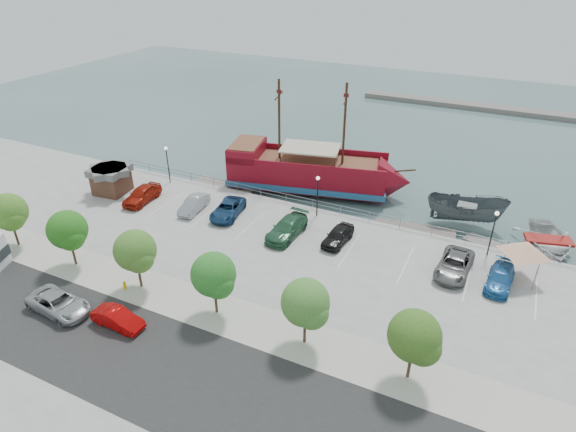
% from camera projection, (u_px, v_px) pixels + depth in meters
% --- Properties ---
extents(ground, '(160.00, 160.00, 0.00)m').
position_uv_depth(ground, '(288.00, 257.00, 43.09)').
color(ground, '#365250').
extents(street, '(100.00, 8.00, 0.04)m').
position_uv_depth(street, '(178.00, 374.00, 30.01)').
color(street, black).
rests_on(street, land_slab).
extents(sidewalk, '(100.00, 4.00, 0.05)m').
position_uv_depth(sidewalk, '(229.00, 316.00, 34.73)').
color(sidewalk, beige).
rests_on(sidewalk, land_slab).
extents(seawall_railing, '(50.00, 0.06, 1.00)m').
position_uv_depth(seawall_railing, '(322.00, 206.00, 48.48)').
color(seawall_railing, slate).
rests_on(seawall_railing, land_slab).
extents(far_shore, '(40.00, 3.00, 0.80)m').
position_uv_depth(far_shore, '(480.00, 107.00, 82.37)').
color(far_shore, slate).
rests_on(far_shore, ground).
extents(pirate_ship, '(20.90, 9.79, 12.95)m').
position_uv_depth(pirate_ship, '(321.00, 173.00, 53.80)').
color(pirate_ship, maroon).
rests_on(pirate_ship, ground).
extents(patrol_boat, '(8.05, 4.15, 2.97)m').
position_uv_depth(patrol_boat, '(466.00, 212.00, 47.41)').
color(patrol_boat, '#485055').
rests_on(patrol_boat, ground).
extents(speedboat, '(6.81, 8.30, 1.50)m').
position_uv_depth(speedboat, '(548.00, 243.00, 43.79)').
color(speedboat, silver).
rests_on(speedboat, ground).
extents(dock_west, '(7.67, 3.47, 0.42)m').
position_uv_depth(dock_west, '(221.00, 188.00, 55.12)').
color(dock_west, gray).
rests_on(dock_west, ground).
extents(dock_mid, '(7.99, 3.14, 0.44)m').
position_uv_depth(dock_mid, '(414.00, 230.00, 46.76)').
color(dock_mid, '#6D655D').
rests_on(dock_mid, ground).
extents(dock_east, '(6.50, 4.07, 0.36)m').
position_uv_depth(dock_east, '(498.00, 250.00, 43.86)').
color(dock_east, slate).
rests_on(dock_east, ground).
extents(shed, '(3.92, 3.92, 2.92)m').
position_uv_depth(shed, '(111.00, 179.00, 51.60)').
color(shed, '#523222').
rests_on(shed, land_slab).
extents(canopy_tent, '(4.77, 4.77, 3.55)m').
position_uv_depth(canopy_tent, '(526.00, 244.00, 37.47)').
color(canopy_tent, slate).
rests_on(canopy_tent, land_slab).
extents(street_van, '(5.30, 2.73, 1.43)m').
position_uv_depth(street_van, '(58.00, 303.00, 34.87)').
color(street_van, '#999B9E').
rests_on(street_van, street).
extents(street_sedan, '(3.97, 1.45, 1.30)m').
position_uv_depth(street_sedan, '(118.00, 319.00, 33.54)').
color(street_sedan, '#B50606').
rests_on(street_sedan, street).
extents(fire_hydrant, '(0.25, 0.25, 0.71)m').
position_uv_depth(fire_hydrant, '(125.00, 285.00, 37.29)').
color(fire_hydrant, '#E7B801').
rests_on(fire_hydrant, sidewalk).
extents(lamp_post_left, '(0.36, 0.36, 4.28)m').
position_uv_depth(lamp_post_left, '(167.00, 158.00, 53.09)').
color(lamp_post_left, black).
rests_on(lamp_post_left, land_slab).
extents(lamp_post_mid, '(0.36, 0.36, 4.28)m').
position_uv_depth(lamp_post_mid, '(318.00, 189.00, 46.28)').
color(lamp_post_mid, black).
rests_on(lamp_post_mid, land_slab).
extents(lamp_post_right, '(0.36, 0.36, 4.28)m').
position_uv_depth(lamp_post_right, '(494.00, 225.00, 40.23)').
color(lamp_post_right, black).
rests_on(lamp_post_right, land_slab).
extents(tree_a, '(3.30, 3.20, 5.00)m').
position_uv_depth(tree_a, '(9.00, 213.00, 41.33)').
color(tree_a, '#473321').
rests_on(tree_a, sidewalk).
extents(tree_b, '(3.30, 3.20, 5.00)m').
position_uv_depth(tree_b, '(68.00, 232.00, 38.69)').
color(tree_b, '#473321').
rests_on(tree_b, sidewalk).
extents(tree_c, '(3.30, 3.20, 5.00)m').
position_uv_depth(tree_c, '(136.00, 252.00, 36.04)').
color(tree_c, '#473321').
rests_on(tree_c, sidewalk).
extents(tree_d, '(3.30, 3.20, 5.00)m').
position_uv_depth(tree_d, '(215.00, 277.00, 33.39)').
color(tree_d, '#473321').
rests_on(tree_d, sidewalk).
extents(tree_e, '(3.30, 3.20, 5.00)m').
position_uv_depth(tree_e, '(307.00, 305.00, 30.75)').
color(tree_e, '#473321').
rests_on(tree_e, sidewalk).
extents(tree_f, '(3.30, 3.20, 5.00)m').
position_uv_depth(tree_f, '(416.00, 339.00, 28.10)').
color(tree_f, '#473321').
rests_on(tree_f, sidewalk).
extents(parked_car_a, '(2.31, 5.04, 1.68)m').
position_uv_depth(parked_car_a, '(142.00, 194.00, 49.99)').
color(parked_car_a, '#98190B').
rests_on(parked_car_a, land_slab).
extents(parked_car_b, '(1.90, 4.40, 1.41)m').
position_uv_depth(parked_car_b, '(194.00, 204.00, 48.35)').
color(parked_car_b, '#999CA3').
rests_on(parked_car_b, land_slab).
extents(parked_car_c, '(3.15, 5.39, 1.41)m').
position_uv_depth(parked_car_c, '(228.00, 209.00, 47.42)').
color(parked_car_c, navy).
rests_on(parked_car_c, land_slab).
extents(parked_car_d, '(2.53, 5.61, 1.59)m').
position_uv_depth(parked_car_d, '(287.00, 228.00, 44.04)').
color(parked_car_d, '#2D603E').
rests_on(parked_car_d, land_slab).
extents(parked_car_e, '(2.09, 4.41, 1.46)m').
position_uv_depth(parked_car_e, '(338.00, 236.00, 43.05)').
color(parked_car_e, black).
rests_on(parked_car_e, land_slab).
extents(parked_car_g, '(2.79, 5.48, 1.49)m').
position_uv_depth(parked_car_g, '(454.00, 265.00, 39.05)').
color(parked_car_g, slate).
rests_on(parked_car_g, land_slab).
extents(parked_car_h, '(2.22, 4.72, 1.33)m').
position_uv_depth(parked_car_h, '(500.00, 278.00, 37.58)').
color(parked_car_h, '#2261A2').
rests_on(parked_car_h, land_slab).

